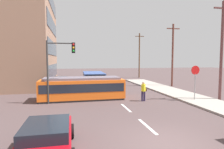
{
  "coord_description": "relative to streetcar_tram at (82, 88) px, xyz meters",
  "views": [
    {
      "loc": [
        -3.9,
        -7.25,
        3.51
      ],
      "look_at": [
        -0.27,
        9.57,
        2.19
      ],
      "focal_mm": 30.68,
      "sensor_mm": 36.0,
      "label": 1
    }
  ],
  "objects": [
    {
      "name": "city_bus",
      "position": [
        1.84,
        7.18,
        0.08
      ],
      "size": [
        2.71,
        5.76,
        1.91
      ],
      "color": "#38518E",
      "rests_on": "ground"
    },
    {
      "name": "lane_stripe_4",
      "position": [
        2.94,
        12.0,
        -1.01
      ],
      "size": [
        0.16,
        2.4,
        0.01
      ],
      "primitive_type": "cube",
      "color": "silver",
      "rests_on": "ground"
    },
    {
      "name": "sidewalk_curb_right",
      "position": [
        9.74,
        -3.81,
        -0.95
      ],
      "size": [
        3.2,
        36.0,
        0.14
      ],
      "primitive_type": "cube",
      "color": "#9E958C",
      "rests_on": "ground"
    },
    {
      "name": "lane_stripe_1",
      "position": [
        2.94,
        -7.81,
        -1.01
      ],
      "size": [
        0.16,
        2.4,
        0.01
      ],
      "primitive_type": "cube",
      "color": "silver",
      "rests_on": "ground"
    },
    {
      "name": "lane_stripe_2",
      "position": [
        2.94,
        -3.81,
        -1.01
      ],
      "size": [
        0.16,
        2.4,
        0.01
      ],
      "primitive_type": "cube",
      "color": "silver",
      "rests_on": "ground"
    },
    {
      "name": "utility_pole_mid",
      "position": [
        12.19,
        6.0,
        3.25
      ],
      "size": [
        1.8,
        0.24,
        8.17
      ],
      "color": "brown",
      "rests_on": "ground"
    },
    {
      "name": "ground_plane",
      "position": [
        2.94,
        0.19,
        -1.02
      ],
      "size": [
        120.0,
        120.0,
        0.0
      ],
      "primitive_type": "plane",
      "color": "#4D3D3D"
    },
    {
      "name": "pedestrian_crossing",
      "position": [
        5.04,
        -1.91,
        -0.07
      ],
      "size": [
        0.5,
        0.36,
        1.67
      ],
      "color": "#282042",
      "rests_on": "ground"
    },
    {
      "name": "parked_sedan_near",
      "position": [
        -1.87,
        -9.74,
        -0.39
      ],
      "size": [
        2.0,
        4.03,
        1.19
      ],
      "color": "#AB0B16",
      "rests_on": "ground"
    },
    {
      "name": "stop_sign",
      "position": [
        9.31,
        -2.82,
        1.18
      ],
      "size": [
        0.76,
        0.07,
        2.88
      ],
      "color": "gray",
      "rests_on": "sidewalk_curb_right"
    },
    {
      "name": "parked_sedan_far",
      "position": [
        -2.31,
        9.72,
        -0.39
      ],
      "size": [
        1.96,
        4.46,
        1.19
      ],
      "color": "silver",
      "rests_on": "ground"
    },
    {
      "name": "utility_pole_far",
      "position": [
        12.26,
        18.75,
        3.51
      ],
      "size": [
        1.8,
        0.24,
        8.69
      ],
      "color": "brown",
      "rests_on": "ground"
    },
    {
      "name": "parked_sedan_mid",
      "position": [
        -2.38,
        3.96,
        -0.39
      ],
      "size": [
        2.07,
        4.22,
        1.19
      ],
      "color": "black",
      "rests_on": "ground"
    },
    {
      "name": "utility_pole_near",
      "position": [
        11.64,
        -3.0,
        3.38
      ],
      "size": [
        1.8,
        0.24,
        8.43
      ],
      "color": "brown",
      "rests_on": "ground"
    },
    {
      "name": "traffic_light_mast",
      "position": [
        -1.91,
        -1.27,
        2.47
      ],
      "size": [
        2.24,
        0.33,
        5.03
      ],
      "color": "#333333",
      "rests_on": "ground"
    },
    {
      "name": "streetcar_tram",
      "position": [
        0.0,
        0.0,
        0.0
      ],
      "size": [
        7.33,
        2.62,
        1.97
      ],
      "color": "orange",
      "rests_on": "ground"
    },
    {
      "name": "lane_stripe_3",
      "position": [
        2.94,
        6.0,
        -1.01
      ],
      "size": [
        0.16,
        2.4,
        0.01
      ],
      "primitive_type": "cube",
      "color": "silver",
      "rests_on": "ground"
    }
  ]
}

